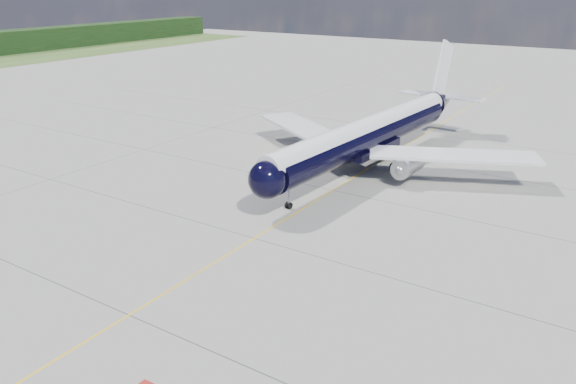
% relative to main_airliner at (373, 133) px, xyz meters
% --- Properties ---
extents(ground, '(320.00, 320.00, 0.00)m').
position_rel_main_airliner_xyz_m(ground, '(0.16, -5.49, -4.37)').
color(ground, gray).
rests_on(ground, ground).
extents(taxiway_centerline, '(0.16, 160.00, 0.01)m').
position_rel_main_airliner_xyz_m(taxiway_centerline, '(0.16, -10.49, -4.37)').
color(taxiway_centerline, '#EAB10C').
rests_on(taxiway_centerline, ground).
extents(main_airliner, '(40.01, 48.77, 14.09)m').
position_rel_main_airliner_xyz_m(main_airliner, '(0.00, 0.00, 0.00)').
color(main_airliner, black).
rests_on(main_airliner, ground).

